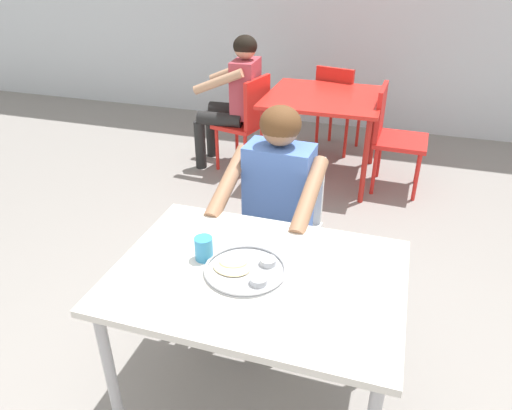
# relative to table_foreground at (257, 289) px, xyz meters

# --- Properties ---
(table_foreground) EXTENTS (1.10, 0.80, 0.75)m
(table_foreground) POSITION_rel_table_foreground_xyz_m (0.00, 0.00, 0.00)
(table_foreground) COLOR silver
(table_foreground) RESTS_ON ground
(thali_tray) EXTENTS (0.32, 0.32, 0.03)m
(thali_tray) POSITION_rel_table_foreground_xyz_m (-0.05, -0.01, 0.09)
(thali_tray) COLOR #B7BABF
(thali_tray) RESTS_ON table_foreground
(drinking_cup) EXTENTS (0.07, 0.07, 0.10)m
(drinking_cup) POSITION_rel_table_foreground_xyz_m (-0.23, 0.03, 0.13)
(drinking_cup) COLOR #338CBF
(drinking_cup) RESTS_ON table_foreground
(chair_foreground) EXTENTS (0.42, 0.43, 0.84)m
(chair_foreground) POSITION_rel_table_foreground_xyz_m (-0.11, 0.86, -0.19)
(chair_foreground) COLOR silver
(chair_foreground) RESTS_ON ground
(diner_foreground) EXTENTS (0.51, 0.57, 1.18)m
(diner_foreground) POSITION_rel_table_foreground_xyz_m (-0.11, 0.64, 0.03)
(diner_foreground) COLOR #2E2E2E
(diner_foreground) RESTS_ON ground
(table_background_red) EXTENTS (0.96, 0.93, 0.74)m
(table_background_red) POSITION_rel_table_foreground_xyz_m (-0.19, 2.51, -0.01)
(table_background_red) COLOR red
(table_background_red) RESTS_ON ground
(chair_red_left) EXTENTS (0.47, 0.49, 0.86)m
(chair_red_left) POSITION_rel_table_foreground_xyz_m (-0.86, 2.46, -0.18)
(chair_red_left) COLOR red
(chair_red_left) RESTS_ON ground
(chair_red_right) EXTENTS (0.44, 0.45, 0.87)m
(chair_red_right) POSITION_rel_table_foreground_xyz_m (0.40, 2.45, -0.17)
(chair_red_right) COLOR red
(chair_red_right) RESTS_ON ground
(chair_red_far) EXTENTS (0.47, 0.50, 0.86)m
(chair_red_far) POSITION_rel_table_foreground_xyz_m (-0.16, 3.11, -0.17)
(chair_red_far) COLOR red
(chair_red_far) RESTS_ON ground
(patron_background) EXTENTS (0.56, 0.50, 1.19)m
(patron_background) POSITION_rel_table_foreground_xyz_m (-0.98, 2.50, 0.04)
(patron_background) COLOR #242424
(patron_background) RESTS_ON ground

